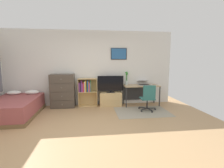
{
  "coord_description": "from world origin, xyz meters",
  "views": [
    {
      "loc": [
        0.06,
        -3.6,
        1.63
      ],
      "look_at": [
        0.7,
        1.5,
        0.89
      ],
      "focal_mm": 26.09,
      "sensor_mm": 36.0,
      "label": 1
    }
  ],
  "objects_px": {
    "tv_stand": "(111,99)",
    "dresser": "(63,91)",
    "bookshelf": "(86,89)",
    "bed": "(14,107)",
    "computer_mouse": "(151,85)",
    "bamboo_vase": "(127,77)",
    "television": "(111,84)",
    "desk": "(141,89)",
    "office_chair": "(148,97)",
    "laptop": "(143,83)"
  },
  "relations": [
    {
      "from": "tv_stand",
      "to": "office_chair",
      "type": "distance_m",
      "value": 1.41
    },
    {
      "from": "tv_stand",
      "to": "bamboo_vase",
      "type": "xyz_separation_m",
      "value": [
        0.62,
        0.12,
        0.77
      ]
    },
    {
      "from": "tv_stand",
      "to": "television",
      "type": "distance_m",
      "value": 0.55
    },
    {
      "from": "bookshelf",
      "to": "office_chair",
      "type": "bearing_deg",
      "value": -23.48
    },
    {
      "from": "dresser",
      "to": "bamboo_vase",
      "type": "bearing_deg",
      "value": 3.4
    },
    {
      "from": "tv_stand",
      "to": "computer_mouse",
      "type": "relative_size",
      "value": 7.56
    },
    {
      "from": "bed",
      "to": "bamboo_vase",
      "type": "distance_m",
      "value": 3.77
    },
    {
      "from": "dresser",
      "to": "computer_mouse",
      "type": "bearing_deg",
      "value": -1.94
    },
    {
      "from": "desk",
      "to": "laptop",
      "type": "height_order",
      "value": "laptop"
    },
    {
      "from": "bed",
      "to": "desk",
      "type": "bearing_deg",
      "value": 9.82
    },
    {
      "from": "bookshelf",
      "to": "television",
      "type": "height_order",
      "value": "television"
    },
    {
      "from": "bed",
      "to": "television",
      "type": "height_order",
      "value": "television"
    },
    {
      "from": "bed",
      "to": "bamboo_vase",
      "type": "bearing_deg",
      "value": 13.26
    },
    {
      "from": "dresser",
      "to": "bamboo_vase",
      "type": "distance_m",
      "value": 2.34
    },
    {
      "from": "office_chair",
      "to": "bed",
      "type": "bearing_deg",
      "value": -177.83
    },
    {
      "from": "bed",
      "to": "dresser",
      "type": "xyz_separation_m",
      "value": [
        1.28,
        0.77,
        0.32
      ]
    },
    {
      "from": "dresser",
      "to": "laptop",
      "type": "distance_m",
      "value": 2.92
    },
    {
      "from": "bed",
      "to": "laptop",
      "type": "bearing_deg",
      "value": 9.92
    },
    {
      "from": "dresser",
      "to": "desk",
      "type": "height_order",
      "value": "dresser"
    },
    {
      "from": "desk",
      "to": "bamboo_vase",
      "type": "relative_size",
      "value": 2.61
    },
    {
      "from": "bookshelf",
      "to": "desk",
      "type": "bearing_deg",
      "value": -1.61
    },
    {
      "from": "tv_stand",
      "to": "bamboo_vase",
      "type": "bearing_deg",
      "value": 11.14
    },
    {
      "from": "bed",
      "to": "office_chair",
      "type": "xyz_separation_m",
      "value": [
        4.09,
        -0.03,
        0.2
      ]
    },
    {
      "from": "television",
      "to": "computer_mouse",
      "type": "xyz_separation_m",
      "value": [
        1.49,
        -0.1,
        -0.04
      ]
    },
    {
      "from": "desk",
      "to": "computer_mouse",
      "type": "relative_size",
      "value": 12.25
    },
    {
      "from": "dresser",
      "to": "desk",
      "type": "relative_size",
      "value": 0.92
    },
    {
      "from": "bed",
      "to": "dresser",
      "type": "bearing_deg",
      "value": 30.09
    },
    {
      "from": "office_chair",
      "to": "bamboo_vase",
      "type": "height_order",
      "value": "bamboo_vase"
    },
    {
      "from": "computer_mouse",
      "to": "bamboo_vase",
      "type": "distance_m",
      "value": 0.94
    },
    {
      "from": "bed",
      "to": "computer_mouse",
      "type": "bearing_deg",
      "value": 7.5
    },
    {
      "from": "tv_stand",
      "to": "computer_mouse",
      "type": "distance_m",
      "value": 1.58
    },
    {
      "from": "bed",
      "to": "bamboo_vase",
      "type": "xyz_separation_m",
      "value": [
        3.58,
        0.91,
        0.75
      ]
    },
    {
      "from": "laptop",
      "to": "bookshelf",
      "type": "bearing_deg",
      "value": 178.16
    },
    {
      "from": "tv_stand",
      "to": "dresser",
      "type": "bearing_deg",
      "value": -179.48
    },
    {
      "from": "office_chair",
      "to": "bamboo_vase",
      "type": "distance_m",
      "value": 1.21
    },
    {
      "from": "desk",
      "to": "office_chair",
      "type": "height_order",
      "value": "office_chair"
    },
    {
      "from": "bookshelf",
      "to": "tv_stand",
      "type": "bearing_deg",
      "value": -3.16
    },
    {
      "from": "bed",
      "to": "computer_mouse",
      "type": "distance_m",
      "value": 4.53
    },
    {
      "from": "tv_stand",
      "to": "television",
      "type": "xyz_separation_m",
      "value": [
        -0.0,
        -0.02,
        0.55
      ]
    },
    {
      "from": "dresser",
      "to": "bookshelf",
      "type": "xyz_separation_m",
      "value": [
        0.81,
        0.06,
        0.02
      ]
    },
    {
      "from": "bookshelf",
      "to": "dresser",
      "type": "bearing_deg",
      "value": -175.56
    },
    {
      "from": "bed",
      "to": "television",
      "type": "relative_size",
      "value": 2.14
    },
    {
      "from": "bookshelf",
      "to": "television",
      "type": "distance_m",
      "value": 0.89
    },
    {
      "from": "television",
      "to": "desk",
      "type": "height_order",
      "value": "television"
    },
    {
      "from": "bamboo_vase",
      "to": "laptop",
      "type": "bearing_deg",
      "value": -9.2
    },
    {
      "from": "bed",
      "to": "television",
      "type": "distance_m",
      "value": 3.11
    },
    {
      "from": "tv_stand",
      "to": "desk",
      "type": "bearing_deg",
      "value": -0.4
    },
    {
      "from": "bookshelf",
      "to": "laptop",
      "type": "xyz_separation_m",
      "value": [
        2.1,
        -0.03,
        0.2
      ]
    },
    {
      "from": "laptop",
      "to": "bamboo_vase",
      "type": "distance_m",
      "value": 0.66
    },
    {
      "from": "television",
      "to": "computer_mouse",
      "type": "bearing_deg",
      "value": -3.85
    }
  ]
}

